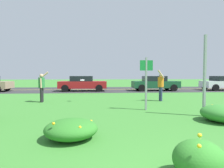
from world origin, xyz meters
The scene contains 14 objects.
ground_plane centered at (0.00, 9.20, 0.00)m, with size 120.00×120.00×0.00m, color #387A2D.
highway_strip centered at (0.00, 18.41, 0.00)m, with size 120.00×7.94×0.01m, color #2D2D30.
highway_center_stripe centered at (0.00, 18.41, 0.01)m, with size 120.00×0.16×0.00m, color yellow.
daylily_clump_mid_left centered at (2.45, 4.54, 0.27)m, with size 1.27×1.30×0.54m.
daylily_clump_front_right centered at (-0.08, 1.43, 0.29)m, with size 0.75×0.70×0.62m.
daylily_clump_front_left centered at (-2.18, 3.25, 0.24)m, with size 1.26×1.18×0.51m.
sign_post_near_path centered at (0.52, 6.68, 1.39)m, with size 0.56×0.10×2.29m.
sign_post_by_roadside centered at (2.35, 5.36, 1.50)m, with size 0.07×0.10×2.99m.
person_thrower_green_shirt centered at (-4.74, 9.39, 0.96)m, with size 0.50×0.48×1.72m.
person_catcher_orange_shirt centered at (2.10, 9.38, 0.97)m, with size 0.43×0.48×1.84m.
frisbee_white centered at (-2.46, 9.33, 1.24)m, with size 0.25×0.25×0.08m.
car_red_center_left centered at (-3.08, 16.62, 0.74)m, with size 4.50×2.00×1.45m.
car_dark_green_center_right centered at (4.03, 16.62, 0.74)m, with size 4.50×2.00×1.45m.
car_white_rightmost centered at (11.29, 16.62, 0.74)m, with size 4.50×2.00×1.45m.
Camera 1 is at (-1.52, -1.05, 1.50)m, focal length 29.13 mm.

